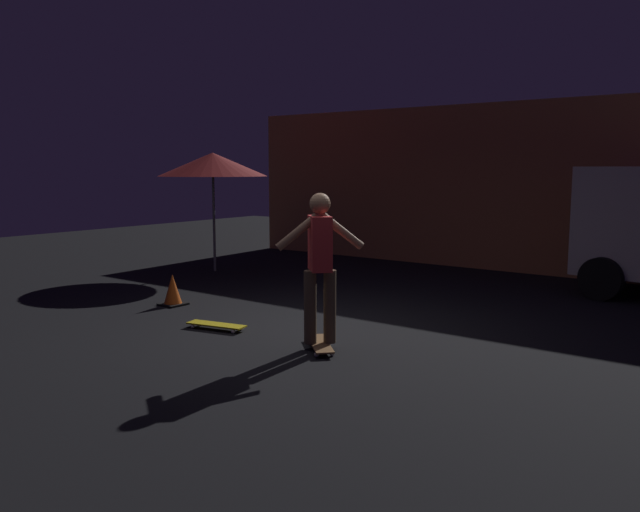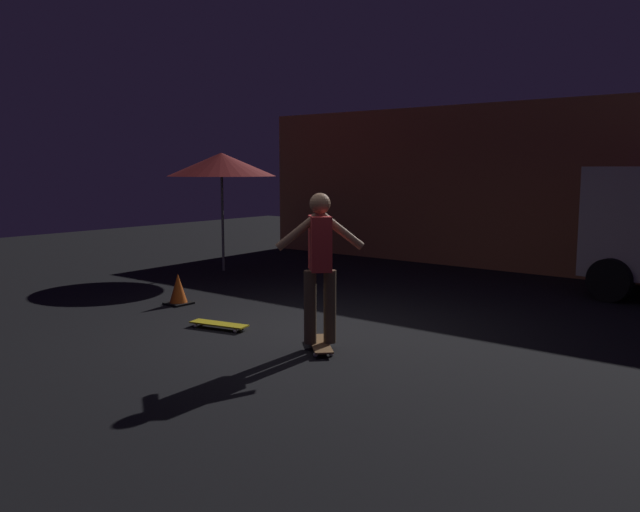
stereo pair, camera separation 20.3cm
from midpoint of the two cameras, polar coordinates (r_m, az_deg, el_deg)
The scene contains 7 objects.
ground_plane at distance 7.95m, azimuth -1.22°, elevation -6.86°, with size 28.00×28.00×0.00m, color black.
low_building at distance 15.42m, azimuth 15.08°, elevation 6.12°, with size 10.10×4.43×3.27m.
patio_umbrella at distance 12.71m, azimuth -9.91°, elevation 7.96°, with size 2.10×2.10×2.30m.
skateboard_ridden at distance 7.27m, azimuth -0.81°, elevation -7.79°, with size 0.70×0.69×0.07m.
skateboard_spare at distance 8.25m, azimuth -9.84°, elevation -6.03°, with size 0.80×0.36×0.07m.
skater at distance 7.07m, azimuth -0.82°, elevation -0.11°, with size 0.75×0.77×1.67m.
traffic_cone at distance 9.77m, azimuth -13.46°, elevation -3.03°, with size 0.34×0.34×0.46m.
Camera 1 is at (4.69, -6.09, 2.01)m, focal length 36.23 mm.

